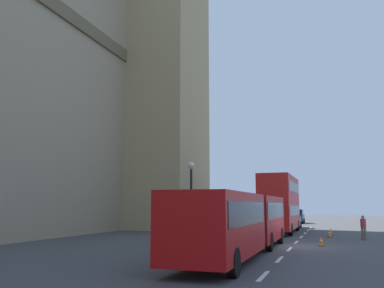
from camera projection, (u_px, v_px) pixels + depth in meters
The scene contains 11 objects.
ground_plane at pixel (293, 246), 24.42m from camera, with size 160.00×160.00×0.00m, color #424244.
lane_centre_marking at pixel (296, 242), 26.99m from camera, with size 39.00×0.16×0.01m.
articulated_bus at pixel (240, 219), 20.37m from camera, with size 15.93×2.54×2.90m.
double_decker_bus at pixel (280, 202), 36.35m from camera, with size 10.53×2.54×4.90m.
sedan_lead at pixel (291, 219), 43.95m from camera, with size 4.40×1.86×1.85m.
sedan_trailing at pixel (297, 216), 55.47m from camera, with size 4.40×1.86×1.85m.
traffic_cone_west at pixel (321, 241), 24.44m from camera, with size 0.36×0.36×0.58m.
traffic_cone_middle at pixel (329, 233), 31.44m from camera, with size 0.36×0.36×0.58m.
traffic_cone_east at pixel (331, 231), 33.62m from camera, with size 0.36×0.36×0.58m.
street_lamp at pixel (191, 195), 27.30m from camera, with size 0.44×0.44×5.27m.
pedestrian_near_cones at pixel (363, 227), 28.93m from camera, with size 0.47×0.39×1.69m.
Camera 1 is at (-25.64, -2.36, 2.40)m, focal length 38.49 mm.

